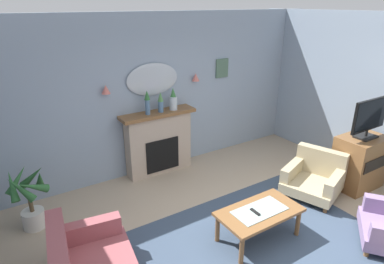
% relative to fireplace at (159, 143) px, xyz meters
% --- Properties ---
extents(floor, '(6.99, 6.81, 0.10)m').
position_rel_fireplace_xyz_m(floor, '(0.16, -2.73, -0.62)').
color(floor, tan).
rests_on(floor, ground).
extents(wall_back, '(6.99, 0.10, 2.81)m').
position_rel_fireplace_xyz_m(wall_back, '(0.16, 0.22, 0.84)').
color(wall_back, '#8C9EB2').
rests_on(wall_back, ground).
extents(patterned_rug, '(3.20, 2.40, 0.01)m').
position_rel_fireplace_xyz_m(patterned_rug, '(0.16, -2.53, -0.56)').
color(patterned_rug, '#38475B').
rests_on(patterned_rug, ground).
extents(fireplace, '(1.36, 0.36, 1.16)m').
position_rel_fireplace_xyz_m(fireplace, '(0.00, 0.00, 0.00)').
color(fireplace, tan).
rests_on(fireplace, ground).
extents(mantel_vase_right, '(0.10, 0.10, 0.42)m').
position_rel_fireplace_xyz_m(mantel_vase_right, '(-0.20, -0.03, 0.82)').
color(mantel_vase_right, '#4C7093').
rests_on(mantel_vase_right, fireplace).
extents(mantel_vase_left, '(0.10, 0.10, 0.35)m').
position_rel_fireplace_xyz_m(mantel_vase_left, '(0.05, -0.03, 0.77)').
color(mantel_vase_left, '#4C7093').
rests_on(mantel_vase_left, fireplace).
extents(mantel_vase_centre, '(0.14, 0.14, 0.40)m').
position_rel_fireplace_xyz_m(mantel_vase_centre, '(0.30, -0.03, 0.76)').
color(mantel_vase_centre, silver).
rests_on(mantel_vase_centre, fireplace).
extents(wall_mirror, '(0.96, 0.06, 0.56)m').
position_rel_fireplace_xyz_m(wall_mirror, '(0.00, 0.14, 1.14)').
color(wall_mirror, '#B2BCC6').
extents(wall_sconce_left, '(0.14, 0.14, 0.14)m').
position_rel_fireplace_xyz_m(wall_sconce_left, '(-0.85, 0.09, 1.09)').
color(wall_sconce_left, '#D17066').
extents(wall_sconce_right, '(0.14, 0.14, 0.14)m').
position_rel_fireplace_xyz_m(wall_sconce_right, '(0.85, 0.09, 1.09)').
color(wall_sconce_right, '#D17066').
extents(framed_picture, '(0.28, 0.03, 0.36)m').
position_rel_fireplace_xyz_m(framed_picture, '(1.50, 0.15, 1.18)').
color(framed_picture, '#4C6B56').
extents(coffee_table, '(1.10, 0.60, 0.45)m').
position_rel_fireplace_xyz_m(coffee_table, '(0.23, -2.39, -0.19)').
color(coffee_table, brown).
rests_on(coffee_table, ground).
extents(tv_remote, '(0.04, 0.16, 0.02)m').
position_rel_fireplace_xyz_m(tv_remote, '(0.15, -2.39, -0.12)').
color(tv_remote, black).
rests_on(tv_remote, coffee_table).
extents(armchair_near_fireplace, '(1.04, 1.03, 0.71)m').
position_rel_fireplace_xyz_m(armchair_near_fireplace, '(1.78, -2.04, -0.27)').
color(armchair_near_fireplace, tan).
rests_on(armchair_near_fireplace, ground).
extents(tv_cabinet, '(0.80, 0.57, 0.90)m').
position_rel_fireplace_xyz_m(tv_cabinet, '(2.60, -2.27, -0.12)').
color(tv_cabinet, brown).
rests_on(tv_cabinet, ground).
extents(tv_flatscreen, '(0.84, 0.24, 0.65)m').
position_rel_fireplace_xyz_m(tv_flatscreen, '(2.60, -2.29, 0.68)').
color(tv_flatscreen, black).
rests_on(tv_flatscreen, tv_cabinet).
extents(potted_plant_corner_palm, '(0.57, 0.58, 0.91)m').
position_rel_fireplace_xyz_m(potted_plant_corner_palm, '(-2.24, -0.53, -0.11)').
color(potted_plant_corner_palm, silver).
rests_on(potted_plant_corner_palm, ground).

